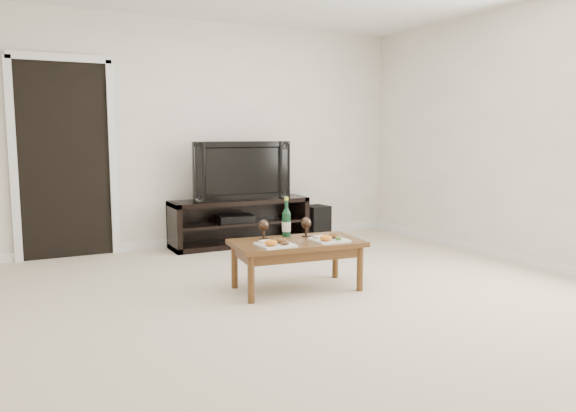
# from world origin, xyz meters

# --- Properties ---
(floor) EXTENTS (5.50, 5.50, 0.00)m
(floor) POSITION_xyz_m (0.00, 0.00, 0.00)
(floor) COLOR beige
(floor) RESTS_ON ground
(back_wall) EXTENTS (5.00, 0.04, 2.60)m
(back_wall) POSITION_xyz_m (0.00, 2.77, 1.30)
(back_wall) COLOR white
(back_wall) RESTS_ON ground
(doorway) EXTENTS (0.90, 0.02, 2.05)m
(doorway) POSITION_xyz_m (-1.55, 2.73, 1.02)
(doorway) COLOR black
(doorway) RESTS_ON ground
(media_console) EXTENTS (1.64, 0.45, 0.55)m
(media_console) POSITION_xyz_m (0.32, 2.50, 0.28)
(media_console) COLOR black
(media_console) RESTS_ON ground
(television) EXTENTS (1.18, 0.18, 0.68)m
(television) POSITION_xyz_m (0.32, 2.50, 0.89)
(television) COLOR black
(television) RESTS_ON media_console
(av_receiver) EXTENTS (0.44, 0.36, 0.08)m
(av_receiver) POSITION_xyz_m (0.27, 2.48, 0.33)
(av_receiver) COLOR black
(av_receiver) RESTS_ON media_console
(subwoofer) EXTENTS (0.31, 0.31, 0.42)m
(subwoofer) POSITION_xyz_m (1.34, 2.45, 0.21)
(subwoofer) COLOR black
(subwoofer) RESTS_ON ground
(coffee_table) EXTENTS (1.13, 0.69, 0.42)m
(coffee_table) POSITION_xyz_m (0.03, 0.51, 0.21)
(coffee_table) COLOR #583918
(coffee_table) RESTS_ON ground
(plate_left) EXTENTS (0.27, 0.27, 0.07)m
(plate_left) POSITION_xyz_m (-0.22, 0.39, 0.45)
(plate_left) COLOR white
(plate_left) RESTS_ON coffee_table
(plate_right) EXTENTS (0.27, 0.27, 0.07)m
(plate_right) POSITION_xyz_m (0.27, 0.37, 0.45)
(plate_right) COLOR white
(plate_right) RESTS_ON coffee_table
(wine_bottle) EXTENTS (0.07, 0.07, 0.35)m
(wine_bottle) POSITION_xyz_m (0.04, 0.73, 0.59)
(wine_bottle) COLOR #0F371F
(wine_bottle) RESTS_ON coffee_table
(goblet_left) EXTENTS (0.09, 0.09, 0.17)m
(goblet_left) POSITION_xyz_m (-0.19, 0.70, 0.51)
(goblet_left) COLOR #32241B
(goblet_left) RESTS_ON coffee_table
(goblet_right) EXTENTS (0.09, 0.09, 0.17)m
(goblet_right) POSITION_xyz_m (0.20, 0.65, 0.51)
(goblet_right) COLOR #32241B
(goblet_right) RESTS_ON coffee_table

